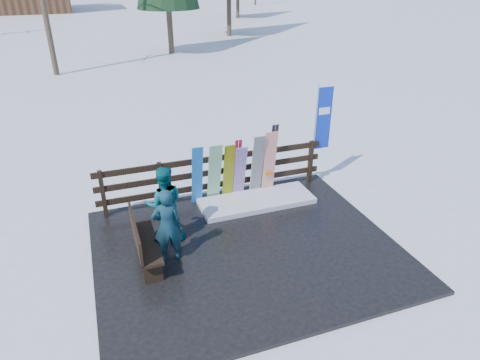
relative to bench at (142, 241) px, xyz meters
name	(u,v)px	position (x,y,z in m)	size (l,w,h in m)	color
ground	(246,250)	(2.03, -0.17, -0.60)	(700.00, 700.00, 0.00)	white
deck	(246,248)	(2.03, -0.17, -0.56)	(6.00, 5.00, 0.08)	black
fence	(214,174)	(2.03, 2.03, 0.14)	(5.60, 0.10, 1.15)	black
snow_patch	(257,201)	(2.90, 1.43, -0.46)	(2.74, 1.00, 0.12)	white
bench	(142,241)	(0.00, 0.00, 0.00)	(0.41, 1.50, 0.97)	black
snowboard_0	(197,176)	(1.55, 1.81, 0.26)	(0.26, 0.03, 1.59)	blue
snowboard_1	(215,173)	(1.97, 1.81, 0.27)	(0.31, 0.03, 1.61)	white
snowboard_2	(229,172)	(2.32, 1.81, 0.23)	(0.26, 0.03, 1.52)	#FEFF04
snowboard_3	(240,172)	(2.60, 1.81, 0.19)	(0.29, 0.03, 1.43)	silver
snowboard_4	(257,166)	(3.04, 1.81, 0.29)	(0.29, 0.03, 1.63)	black
snowboard_5	(269,163)	(3.37, 1.81, 0.32)	(0.31, 0.03, 1.68)	white
ski_pair_a	(237,168)	(2.55, 1.88, 0.26)	(0.16, 0.28, 1.56)	#B61632
ski_pair_b	(272,158)	(3.48, 1.88, 0.39)	(0.17, 0.24, 1.81)	black
rental_flag	(321,122)	(4.89, 2.08, 1.09)	(0.45, 0.04, 2.60)	silver
person_front	(167,226)	(0.48, -0.04, 0.26)	(0.56, 0.37, 1.54)	#174F51
person_back	(164,204)	(0.57, 0.70, 0.31)	(0.80, 0.62, 1.65)	#096164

